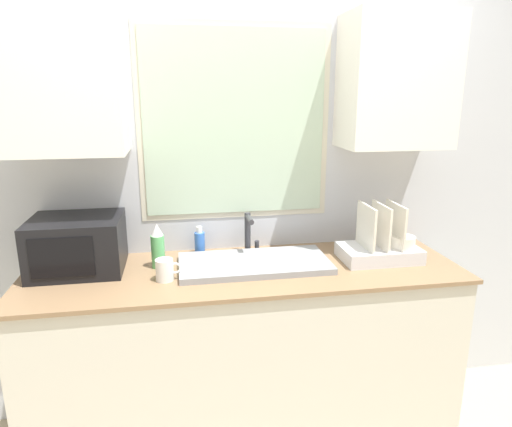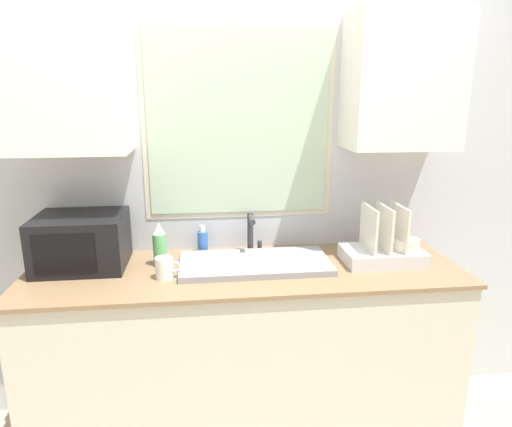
{
  "view_description": "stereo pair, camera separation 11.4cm",
  "coord_description": "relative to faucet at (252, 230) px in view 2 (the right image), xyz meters",
  "views": [
    {
      "loc": [
        -0.3,
        -1.72,
        1.75
      ],
      "look_at": [
        0.05,
        0.28,
        1.21
      ],
      "focal_mm": 32.0,
      "sensor_mm": 36.0,
      "label": 1
    },
    {
      "loc": [
        -0.19,
        -1.74,
        1.75
      ],
      "look_at": [
        0.05,
        0.28,
        1.21
      ],
      "focal_mm": 32.0,
      "sensor_mm": 36.0,
      "label": 2
    }
  ],
  "objects": [
    {
      "name": "sink_basin",
      "position": [
        -0.0,
        -0.19,
        -0.11
      ],
      "size": [
        0.73,
        0.36,
        0.03
      ],
      "color": "gray",
      "rests_on": "countertop"
    },
    {
      "name": "mug_near_sink",
      "position": [
        -0.43,
        -0.29,
        -0.07
      ],
      "size": [
        0.11,
        0.08,
        0.1
      ],
      "color": "white",
      "rests_on": "countertop"
    },
    {
      "name": "spray_bottle",
      "position": [
        -0.46,
        -0.12,
        -0.02
      ],
      "size": [
        0.06,
        0.06,
        0.22
      ],
      "color": "#59B266",
      "rests_on": "countertop"
    },
    {
      "name": "wall_back",
      "position": [
        -0.05,
        0.1,
        0.34
      ],
      "size": [
        6.0,
        0.38,
        2.6
      ],
      "color": "silver",
      "rests_on": "ground_plane"
    },
    {
      "name": "countertop",
      "position": [
        -0.05,
        -0.21,
        -0.59
      ],
      "size": [
        2.09,
        0.66,
        0.93
      ],
      "color": "beige",
      "rests_on": "ground_plane"
    },
    {
      "name": "soap_bottle",
      "position": [
        -0.26,
        0.04,
        -0.06
      ],
      "size": [
        0.05,
        0.05,
        0.15
      ],
      "color": "blue",
      "rests_on": "countertop"
    },
    {
      "name": "microwave",
      "position": [
        -0.84,
        -0.09,
        0.0
      ],
      "size": [
        0.42,
        0.35,
        0.26
      ],
      "color": "black",
      "rests_on": "countertop"
    },
    {
      "name": "faucet",
      "position": [
        0.0,
        0.0,
        0.0
      ],
      "size": [
        0.08,
        0.14,
        0.22
      ],
      "color": "#333338",
      "rests_on": "countertop"
    },
    {
      "name": "dish_rack",
      "position": [
        0.64,
        -0.21,
        -0.06
      ],
      "size": [
        0.39,
        0.24,
        0.29
      ],
      "color": "silver",
      "rests_on": "countertop"
    }
  ]
}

